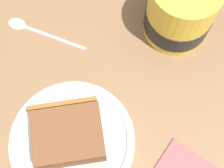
% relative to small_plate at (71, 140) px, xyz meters
% --- Properties ---
extents(ground_plane, '(1.57, 1.57, 0.03)m').
position_rel_small_plate_xyz_m(ground_plane, '(0.11, -0.00, -0.02)').
color(ground_plane, brown).
extents(small_plate, '(0.18, 0.18, 0.02)m').
position_rel_small_plate_xyz_m(small_plate, '(0.00, 0.00, 0.00)').
color(small_plate, white).
rests_on(small_plate, ground_plane).
extents(cake_slice, '(0.11, 0.12, 0.05)m').
position_rel_small_plate_xyz_m(cake_slice, '(0.00, 0.00, 0.03)').
color(cake_slice, brown).
rests_on(cake_slice, small_plate).
extents(tea_mug, '(0.11, 0.12, 0.11)m').
position_rel_small_plate_xyz_m(tea_mug, '(0.24, -0.06, 0.04)').
color(tea_mug, gold).
rests_on(tea_mug, ground_plane).
extents(teaspoon, '(0.02, 0.14, 0.01)m').
position_rel_small_plate_xyz_m(teaspoon, '(0.13, 0.15, -0.01)').
color(teaspoon, silver).
rests_on(teaspoon, ground_plane).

